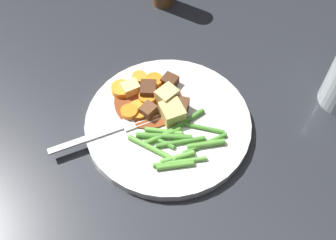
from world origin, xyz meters
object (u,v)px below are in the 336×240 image
potato_chunk_0 (131,88)px  carrot_slice_3 (154,81)px  carrot_slice_1 (122,89)px  potato_chunk_1 (173,113)px  meat_chunk_3 (177,107)px  meat_chunk_2 (148,91)px  carrot_slice_4 (129,113)px  carrot_slice_5 (139,78)px  dinner_plate (168,123)px  potato_chunk_2 (167,97)px  fork (109,131)px  meat_chunk_0 (170,81)px  carrot_slice_2 (146,99)px  meat_chunk_1 (148,111)px  carrot_slice_0 (139,110)px

potato_chunk_0 → carrot_slice_3: bearing=-103.9°
carrot_slice_1 → potato_chunk_1: size_ratio=0.93×
potato_chunk_1 → meat_chunk_3: 0.01m
meat_chunk_2 → carrot_slice_4: bearing=103.6°
carrot_slice_4 → carrot_slice_5: carrot_slice_4 is taller
dinner_plate → potato_chunk_2: (0.03, -0.02, 0.02)m
carrot_slice_3 → fork: 0.12m
meat_chunk_0 → carrot_slice_2: bearing=93.9°
carrot_slice_4 → potato_chunk_2: 0.06m
carrot_slice_3 → carrot_slice_4: 0.07m
potato_chunk_2 → meat_chunk_1: 0.04m
potato_chunk_0 → meat_chunk_0: 0.07m
carrot_slice_1 → carrot_slice_0: bearing=175.4°
carrot_slice_1 → potato_chunk_1: potato_chunk_1 is taller
carrot_slice_3 → potato_chunk_2: 0.05m
potato_chunk_2 → carrot_slice_1: bearing=32.7°
carrot_slice_0 → meat_chunk_2: 0.04m
carrot_slice_3 → fork: carrot_slice_3 is taller
potato_chunk_0 → meat_chunk_1: 0.05m
carrot_slice_5 → potato_chunk_2: potato_chunk_2 is taller
carrot_slice_4 → potato_chunk_1: (-0.05, -0.05, 0.01)m
carrot_slice_5 → meat_chunk_0: 0.05m
carrot_slice_0 → potato_chunk_2: bearing=-107.7°
potato_chunk_1 → meat_chunk_0: 0.07m
carrot_slice_3 → meat_chunk_3: 0.07m
dinner_plate → fork: bearing=62.9°
carrot_slice_2 → meat_chunk_3: 0.05m
meat_chunk_2 → meat_chunk_3: 0.06m
carrot_slice_0 → carrot_slice_3: size_ratio=1.24×
fork → meat_chunk_3: bearing=-110.2°
carrot_slice_2 → carrot_slice_3: size_ratio=0.98×
dinner_plate → potato_chunk_2: bearing=-37.7°
meat_chunk_3 → carrot_slice_2: bearing=29.1°
meat_chunk_0 → meat_chunk_3: meat_chunk_3 is taller
potato_chunk_2 → meat_chunk_3: 0.02m
dinner_plate → carrot_slice_0: carrot_slice_0 is taller
carrot_slice_5 → potato_chunk_1: potato_chunk_1 is taller
carrot_slice_1 → meat_chunk_3: (-0.09, -0.04, 0.00)m
carrot_slice_1 → carrot_slice_2: 0.04m
carrot_slice_2 → meat_chunk_1: bearing=149.8°
carrot_slice_2 → meat_chunk_0: (0.00, -0.05, 0.00)m
potato_chunk_1 → meat_chunk_0: (0.05, -0.04, -0.00)m
carrot_slice_0 → carrot_slice_2: 0.02m
carrot_slice_1 → carrot_slice_5: bearing=-87.8°
carrot_slice_2 → carrot_slice_0: bearing=111.2°
carrot_slice_3 → meat_chunk_1: (-0.04, 0.05, 0.00)m
meat_chunk_1 → carrot_slice_5: bearing=-27.3°
carrot_slice_0 → potato_chunk_2: size_ratio=1.12×
carrot_slice_5 → meat_chunk_0: meat_chunk_0 is taller
meat_chunk_1 → carrot_slice_4: bearing=51.0°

